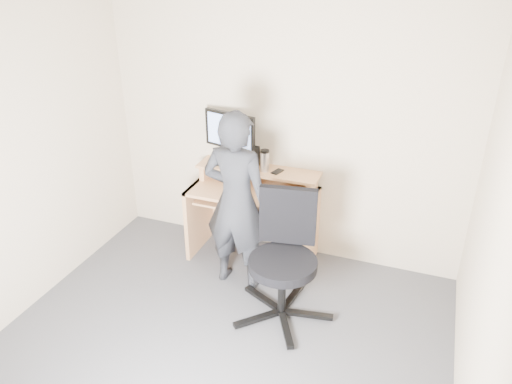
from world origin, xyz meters
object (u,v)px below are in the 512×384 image
Objects in this scene: office_chair at (284,253)px; person at (236,202)px; monitor at (230,134)px; desk at (255,205)px.

person is at bearing 145.08° from office_chair.
monitor is at bearing 125.63° from office_chair.
desk is 0.58m from person.
desk is 0.72× the size of person.
desk is at bearing 116.03° from office_chair.
office_chair is at bearing -31.10° from monitor.
desk is 2.18× the size of monitor.
office_chair is 0.64× the size of person.
office_chair is (0.54, -0.75, 0.04)m from desk.
person is (0.01, -0.50, 0.28)m from desk.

